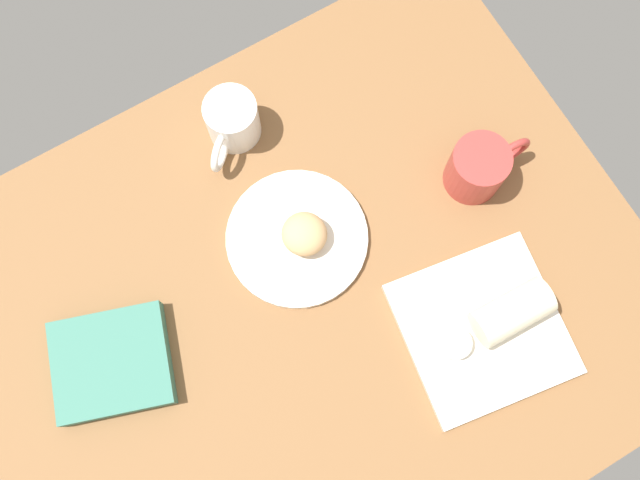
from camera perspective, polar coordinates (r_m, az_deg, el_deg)
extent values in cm
cube|color=brown|center=(119.29, -1.08, -5.20)|extent=(110.00, 90.00, 4.00)
cylinder|color=silver|center=(118.94, -1.82, 0.14)|extent=(23.32, 23.32, 1.40)
ellipsoid|color=tan|center=(115.78, -1.24, 0.47)|extent=(10.14, 10.17, 4.98)
cube|color=silver|center=(118.72, 12.62, -6.83)|extent=(27.78, 27.78, 1.60)
cylinder|color=silver|center=(115.57, 10.53, -8.02)|extent=(5.07, 5.07, 2.25)
cylinder|color=#C95229|center=(114.77, 10.61, -7.97)|extent=(4.16, 4.16, 0.40)
cylinder|color=beige|center=(116.19, 14.85, -5.50)|extent=(12.49, 6.52, 6.15)
cube|color=#387260|center=(118.85, -16.04, -9.28)|extent=(21.99, 20.81, 3.50)
cylinder|color=white|center=(122.58, -6.89, 9.38)|extent=(8.86, 8.86, 9.01)
cylinder|color=#B07042|center=(119.05, -7.11, 10.14)|extent=(7.27, 7.27, 0.40)
torus|color=white|center=(120.59, -7.73, 6.89)|extent=(5.59, 5.45, 6.61)
cylinder|color=#B23833|center=(120.73, 12.21, 5.50)|extent=(9.44, 9.44, 9.82)
cylinder|color=#B26B47|center=(116.78, 12.64, 6.22)|extent=(7.74, 7.74, 0.40)
torus|color=#B23833|center=(123.03, 14.72, 6.70)|extent=(7.15, 1.60, 7.09)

